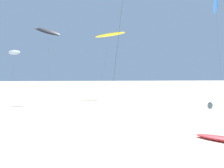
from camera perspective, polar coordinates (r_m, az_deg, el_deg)
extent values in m
ellipsoid|color=white|center=(41.54, -26.19, 8.15)|extent=(5.42, 7.21, 1.95)
ellipsoid|color=green|center=(41.54, -26.19, 8.20)|extent=(4.94, 7.02, 1.37)
cylinder|color=#4C4C51|center=(39.61, -26.59, 1.36)|extent=(0.60, 3.58, 9.53)
ellipsoid|color=blue|center=(53.39, 27.45, 19.48)|extent=(5.05, 7.17, 3.05)
ellipsoid|color=green|center=(53.40, 27.45, 19.51)|extent=(4.47, 7.07, 2.43)
cylinder|color=#4C4C51|center=(49.43, 28.21, 8.28)|extent=(0.50, 4.30, 21.03)
ellipsoid|color=yellow|center=(50.42, -0.47, 13.90)|extent=(7.51, 1.47, 2.05)
ellipsoid|color=black|center=(50.43, -0.47, 13.93)|extent=(7.61, 0.64, 1.67)
cylinder|color=#4C4C51|center=(47.75, -2.24, 5.28)|extent=(3.21, 3.50, 15.09)
cylinder|color=#4C4C51|center=(11.48, 1.38, 9.25)|extent=(2.15, 5.80, 14.00)
ellipsoid|color=black|center=(43.54, -17.86, 14.04)|extent=(5.02, 1.73, 2.36)
ellipsoid|color=white|center=(43.54, -17.86, 14.08)|extent=(5.01, 0.98, 1.69)
cylinder|color=#4C4C51|center=(38.38, -17.41, 4.86)|extent=(2.41, 8.43, 14.04)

